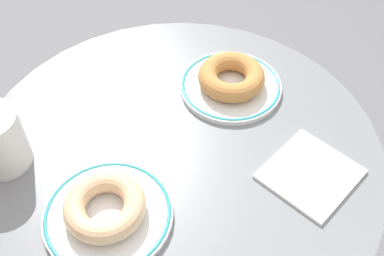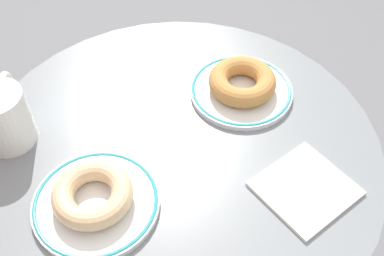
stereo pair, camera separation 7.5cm
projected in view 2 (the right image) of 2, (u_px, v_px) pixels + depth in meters
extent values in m
cylinder|color=slate|center=(177.00, 148.00, 0.78)|extent=(0.67, 0.67, 0.02)
cylinder|color=slate|center=(181.00, 252.00, 1.07)|extent=(0.06, 0.06, 0.73)
cylinder|color=white|center=(96.00, 204.00, 0.70)|extent=(0.19, 0.19, 0.01)
torus|color=teal|center=(96.00, 202.00, 0.69)|extent=(0.19, 0.19, 0.01)
cylinder|color=white|center=(241.00, 91.00, 0.85)|extent=(0.19, 0.19, 0.01)
torus|color=teal|center=(241.00, 89.00, 0.85)|extent=(0.18, 0.18, 0.01)
torus|color=#E0B789|center=(93.00, 194.00, 0.68)|extent=(0.16, 0.16, 0.03)
torus|color=#BC7F42|center=(242.00, 81.00, 0.84)|extent=(0.14, 0.14, 0.03)
cube|color=white|center=(305.00, 188.00, 0.72)|extent=(0.15, 0.14, 0.01)
cylinder|color=white|center=(3.00, 118.00, 0.75)|extent=(0.09, 0.09, 0.10)
torus|color=white|center=(7.00, 94.00, 0.78)|extent=(0.06, 0.06, 0.08)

